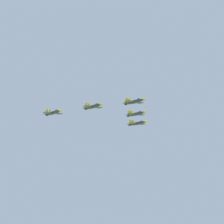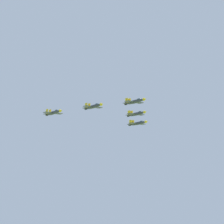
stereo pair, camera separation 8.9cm
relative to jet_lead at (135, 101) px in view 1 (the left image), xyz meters
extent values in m
ellipsoid|color=#2D3338|center=(-0.01, -0.02, -0.08)|extent=(8.39, 13.14, 1.80)
cone|color=gold|center=(3.78, 6.81, -0.08)|extent=(2.22, 2.32, 1.53)
ellipsoid|color=#334751|center=(1.49, 2.67, 0.60)|extent=(2.35, 2.76, 1.05)
cube|color=#2D3338|center=(-0.35, -0.64, -0.18)|extent=(10.32, 7.67, 0.18)
cube|color=gold|center=(-4.30, 1.55, -0.13)|extent=(2.01, 2.86, 0.22)
cube|color=gold|center=(3.59, -2.83, -0.13)|extent=(2.01, 2.86, 0.22)
cube|color=#2D3338|center=(-2.87, -5.18, -0.08)|extent=(5.28, 4.26, 0.18)
cube|color=gold|center=(-3.53, -4.49, 1.23)|extent=(1.18, 1.87, 2.61)
cube|color=gold|center=(-1.95, -5.37, 1.23)|extent=(1.18, 1.87, 2.61)
cylinder|color=black|center=(-3.61, -6.51, -0.08)|extent=(1.59, 1.49, 1.26)
ellipsoid|color=#2D3338|center=(-20.22, -7.39, -2.64)|extent=(8.42, 12.84, 1.77)
cone|color=gold|center=(-16.38, -0.73, -2.64)|extent=(2.19, 2.29, 1.51)
ellipsoid|color=#334751|center=(-18.70, -4.76, -1.97)|extent=(2.33, 2.71, 1.03)
cube|color=#2D3338|center=(-20.56, -7.99, -2.73)|extent=(10.11, 7.65, 0.18)
cube|color=gold|center=(-24.40, -5.78, -2.68)|extent=(2.01, 2.80, 0.21)
cube|color=gold|center=(-16.72, -10.20, -2.68)|extent=(2.01, 2.80, 0.21)
cube|color=#2D3338|center=(-23.10, -12.41, -2.64)|extent=(5.18, 4.24, 0.18)
cube|color=gold|center=(-23.74, -11.73, -1.35)|extent=(1.19, 1.83, 2.56)
cube|color=gold|center=(-22.20, -12.62, -1.35)|extent=(1.19, 1.83, 2.56)
cylinder|color=black|center=(-23.85, -13.71, -2.64)|extent=(1.57, 1.47, 1.24)
ellipsoid|color=#2D3338|center=(4.00, -21.15, -1.60)|extent=(8.76, 13.07, 1.81)
cone|color=gold|center=(8.02, -14.39, -1.60)|extent=(2.25, 2.35, 1.54)
ellipsoid|color=#334751|center=(5.59, -18.48, -0.92)|extent=(2.41, 2.78, 1.06)
cube|color=#2D3338|center=(3.64, -21.76, -1.70)|extent=(10.32, 7.92, 0.18)
cube|color=gold|center=(-0.26, -19.44, -1.65)|extent=(2.09, 2.86, 0.22)
cube|color=gold|center=(7.55, -24.07, -1.65)|extent=(2.09, 2.86, 0.22)
cube|color=#2D3338|center=(0.98, -26.25, -1.60)|extent=(5.29, 4.38, 0.18)
cube|color=gold|center=(0.34, -25.54, -0.29)|extent=(1.24, 1.86, 2.62)
cube|color=gold|center=(1.90, -26.47, -0.29)|extent=(1.24, 1.86, 2.62)
cylinder|color=black|center=(0.20, -27.57, -1.60)|extent=(1.61, 1.52, 1.27)
ellipsoid|color=#2D3338|center=(-40.42, -14.76, -4.53)|extent=(8.50, 13.42, 1.84)
cone|color=gold|center=(-36.58, -7.78, -4.53)|extent=(2.26, 2.36, 1.56)
ellipsoid|color=#334751|center=(-38.90, -12.00, -3.84)|extent=(2.39, 2.81, 1.07)
cube|color=#2D3338|center=(-40.76, -15.39, -4.63)|extent=(10.53, 7.79, 0.18)
cube|color=gold|center=(-44.79, -13.17, -4.58)|extent=(2.04, 2.92, 0.22)
cube|color=gold|center=(-36.73, -17.60, -4.58)|extent=(2.04, 2.92, 0.22)
cube|color=#2D3338|center=(-43.31, -20.03, -4.53)|extent=(5.38, 4.33, 0.18)
cube|color=gold|center=(-43.98, -19.33, -3.20)|extent=(1.20, 1.91, 2.66)
cube|color=gold|center=(-42.37, -20.22, -3.20)|extent=(1.20, 1.91, 2.66)
cylinder|color=black|center=(-44.06, -21.39, -4.53)|extent=(1.62, 1.52, 1.29)
ellipsoid|color=#2D3338|center=(8.02, -42.28, -3.90)|extent=(8.74, 13.07, 1.81)
cone|color=gold|center=(12.02, -35.51, -3.90)|extent=(2.25, 2.35, 1.54)
ellipsoid|color=#334751|center=(9.60, -39.60, -3.22)|extent=(2.40, 2.77, 1.06)
cube|color=#2D3338|center=(7.66, -42.88, -4.00)|extent=(10.32, 7.90, 0.18)
cube|color=gold|center=(3.76, -40.58, -3.95)|extent=(2.08, 2.86, 0.22)
cube|color=gold|center=(11.57, -45.19, -3.95)|extent=(2.08, 2.86, 0.22)
cube|color=#2D3338|center=(5.01, -47.38, -3.90)|extent=(5.29, 4.37, 0.18)
cube|color=gold|center=(4.37, -46.67, -2.59)|extent=(1.23, 1.86, 2.62)
cube|color=gold|center=(5.93, -47.60, -2.59)|extent=(1.23, 1.86, 2.62)
cylinder|color=black|center=(4.23, -48.70, -3.90)|extent=(1.61, 1.51, 1.27)
camera|label=1|loc=(233.84, 95.09, -49.51)|focal=82.61mm
camera|label=2|loc=(233.81, 95.17, -49.51)|focal=82.61mm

